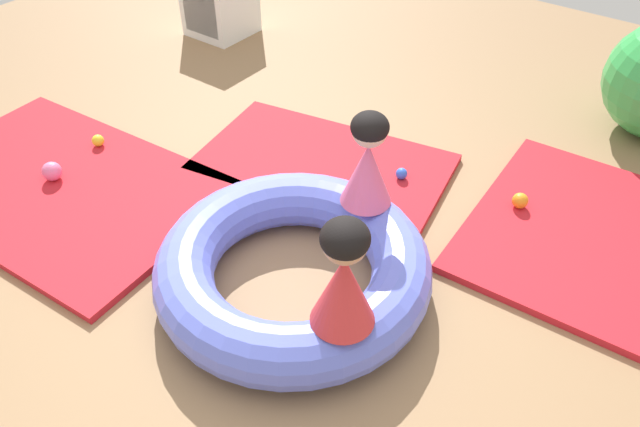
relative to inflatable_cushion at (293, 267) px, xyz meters
The scene contains 11 objects.
ground_plane 0.18m from the inflatable_cushion, 158.10° to the right, with size 8.00×8.00×0.00m, color #93704C.
gym_mat_near_left 1.49m from the inflatable_cushion, behind, with size 1.74×1.12×0.04m, color red.
gym_mat_far_right 1.61m from the inflatable_cushion, 45.30° to the left, with size 1.42×1.28×0.04m, color red.
gym_mat_far_left 0.95m from the inflatable_cushion, 118.31° to the left, with size 1.38×0.82×0.04m, color red.
inflatable_cushion is the anchor object (origin of this frame).
child_in_red 0.58m from the inflatable_cushion, 26.62° to the right, with size 0.31×0.31×0.48m.
child_in_pink 0.58m from the inflatable_cushion, 79.60° to the left, with size 0.28×0.28×0.47m.
play_ball_orange 1.27m from the inflatable_cushion, 61.48° to the left, with size 0.08×0.08×0.08m, color orange.
play_ball_blue 0.96m from the inflatable_cushion, 90.63° to the left, with size 0.06×0.06×0.06m, color blue.
play_ball_pink 1.54m from the inflatable_cushion, behind, with size 0.11×0.11×0.11m, color pink.
play_ball_yellow 1.61m from the inflatable_cushion, behind, with size 0.07×0.07×0.07m, color yellow.
Camera 1 is at (1.35, -1.43, 2.08)m, focal length 34.56 mm.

